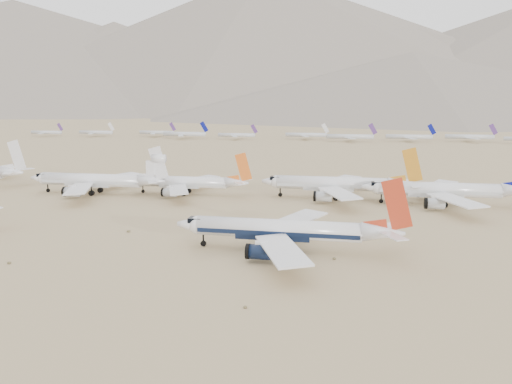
# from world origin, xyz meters

# --- Properties ---
(ground) EXTENTS (7000.00, 7000.00, 0.00)m
(ground) POSITION_xyz_m (0.00, 0.00, 0.00)
(ground) COLOR #947E56
(ground) RESTS_ON ground
(main_airliner) EXTENTS (51.52, 50.32, 18.18)m
(main_airliner) POSITION_xyz_m (13.44, 5.82, 5.00)
(main_airliner) COLOR white
(main_airliner) RESTS_ON ground
(row2_navy_widebody) EXTENTS (52.56, 51.39, 18.70)m
(row2_navy_widebody) POSITION_xyz_m (58.25, 66.50, 5.22)
(row2_navy_widebody) COLOR white
(row2_navy_widebody) RESTS_ON ground
(row2_gold_tail) EXTENTS (52.97, 51.80, 18.86)m
(row2_gold_tail) POSITION_xyz_m (22.86, 71.40, 5.27)
(row2_gold_tail) COLOR white
(row2_gold_tail) RESTS_ON ground
(row2_orange_tail) EXTENTS (45.37, 44.38, 16.18)m
(row2_orange_tail) POSITION_xyz_m (-32.29, 68.72, 4.54)
(row2_orange_tail) COLOR white
(row2_orange_tail) RESTS_ON ground
(row2_white_trijet) EXTENTS (52.25, 51.06, 18.51)m
(row2_white_trijet) POSITION_xyz_m (-65.00, 62.96, 5.36)
(row2_white_trijet) COLOR white
(row2_white_trijet) RESTS_ON ground
(distant_storage_row) EXTENTS (460.63, 58.13, 13.57)m
(distant_storage_row) POSITION_xyz_m (-32.94, 331.87, 4.27)
(distant_storage_row) COLOR silver
(distant_storage_row) RESTS_ON ground
(mountain_range) EXTENTS (7354.00, 3024.00, 470.00)m
(mountain_range) POSITION_xyz_m (70.18, 1648.01, 190.32)
(mountain_range) COLOR slate
(mountain_range) RESTS_ON ground
(desert_scrub) EXTENTS (261.14, 121.67, 0.67)m
(desert_scrub) POSITION_xyz_m (3.95, -28.11, 0.30)
(desert_scrub) COLOR brown
(desert_scrub) RESTS_ON ground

